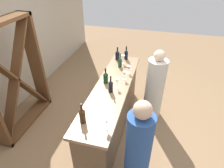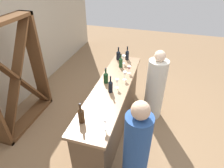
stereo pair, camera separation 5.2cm
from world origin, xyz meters
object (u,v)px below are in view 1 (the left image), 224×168
at_px(wine_bottle_leftmost_amber_brown, 82,115).
at_px(wine_bottle_far_right_near_black, 126,54).
at_px(wine_rack, 15,79).
at_px(person_center_guest, 155,88).
at_px(person_left_guest, 138,152).
at_px(wine_glass_near_center, 129,68).
at_px(wine_bottle_second_left_near_black, 111,86).
at_px(wine_glass_far_left, 117,82).
at_px(wine_glass_near_left, 106,122).
at_px(wine_glass_far_center, 123,58).
at_px(wine_glass_near_right, 124,74).
at_px(wine_bottle_center_dark_green, 106,77).
at_px(wine_bottle_rightmost_near_black, 117,55).
at_px(wine_bottle_second_right_olive_green, 120,62).

xyz_separation_m(wine_bottle_leftmost_amber_brown, wine_bottle_far_right_near_black, (1.94, -0.16, -0.01)).
bearing_deg(wine_rack, person_center_guest, -69.73).
bearing_deg(person_left_guest, wine_glass_near_center, -79.84).
distance_m(wine_rack, wine_bottle_second_left_near_black, 1.68).
height_order(wine_glass_near_center, wine_glass_far_left, wine_glass_far_left).
distance_m(wine_bottle_second_left_near_black, wine_glass_near_center, 0.68).
relative_size(wine_bottle_second_left_near_black, wine_glass_far_left, 1.74).
bearing_deg(wine_glass_near_center, person_center_guest, -82.65).
bearing_deg(wine_bottle_second_left_near_black, wine_glass_near_left, -168.17).
bearing_deg(wine_bottle_second_left_near_black, person_center_guest, -42.46).
relative_size(wine_bottle_leftmost_amber_brown, wine_glass_near_center, 2.03).
relative_size(wine_bottle_far_right_near_black, wine_glass_far_center, 1.62).
distance_m(wine_rack, wine_glass_far_left, 1.76).
xyz_separation_m(wine_bottle_second_left_near_black, wine_glass_far_center, (1.01, 0.03, 0.02)).
distance_m(wine_bottle_far_right_near_black, person_left_guest, 2.15).
distance_m(wine_glass_near_right, wine_glass_far_left, 0.29).
distance_m(wine_rack, wine_bottle_center_dark_green, 1.56).
height_order(wine_rack, wine_bottle_rightmost_near_black, wine_rack).
relative_size(wine_bottle_leftmost_amber_brown, wine_bottle_far_right_near_black, 1.05).
bearing_deg(wine_glass_near_left, wine_glass_near_right, 1.54).
distance_m(wine_bottle_center_dark_green, person_left_guest, 1.34).
height_order(wine_bottle_second_left_near_black, wine_glass_near_center, wine_bottle_second_left_near_black).
height_order(wine_bottle_rightmost_near_black, person_center_guest, person_center_guest).
bearing_deg(person_center_guest, wine_glass_near_right, 17.55).
bearing_deg(wine_glass_near_right, wine_glass_far_center, 14.90).
bearing_deg(wine_glass_far_center, wine_bottle_far_right_near_black, -6.42).
bearing_deg(person_center_guest, wine_bottle_second_left_near_black, 35.26).
height_order(wine_bottle_second_right_olive_green, person_center_guest, person_center_guest).
bearing_deg(wine_glass_near_center, person_left_guest, -164.18).
height_order(wine_bottle_second_left_near_black, person_left_guest, person_left_guest).
height_order(wine_glass_far_left, person_left_guest, person_left_guest).
height_order(person_left_guest, person_center_guest, person_left_guest).
bearing_deg(wine_bottle_far_right_near_black, wine_glass_near_center, -163.67).
xyz_separation_m(wine_glass_near_center, wine_glass_far_center, (0.35, 0.18, 0.02)).
xyz_separation_m(wine_bottle_center_dark_green, wine_glass_near_left, (-1.00, -0.31, 0.02)).
relative_size(wine_glass_near_center, wine_glass_far_center, 0.83).
distance_m(wine_glass_near_left, wine_glass_far_center, 1.78).
bearing_deg(wine_glass_near_left, wine_bottle_center_dark_green, 17.36).
height_order(wine_rack, wine_glass_far_left, wine_rack).
height_order(wine_bottle_rightmost_near_black, wine_glass_far_left, wine_bottle_rightmost_near_black).
bearing_deg(wine_bottle_leftmost_amber_brown, wine_glass_far_center, -4.60).
xyz_separation_m(wine_glass_near_left, person_left_guest, (-0.07, -0.42, -0.35)).
height_order(wine_bottle_center_dark_green, person_center_guest, person_center_guest).
height_order(wine_glass_near_center, wine_glass_near_right, wine_glass_near_right).
xyz_separation_m(wine_rack, wine_bottle_center_dark_green, (0.37, -1.52, 0.06)).
xyz_separation_m(wine_glass_near_left, wine_glass_near_center, (1.43, 0.00, -0.02)).
bearing_deg(person_center_guest, wine_glass_far_center, -34.52).
distance_m(wine_bottle_far_right_near_black, wine_glass_near_left, 1.98).
bearing_deg(wine_bottle_leftmost_amber_brown, wine_glass_far_left, -15.11).
relative_size(wine_bottle_second_right_olive_green, wine_glass_near_right, 1.72).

